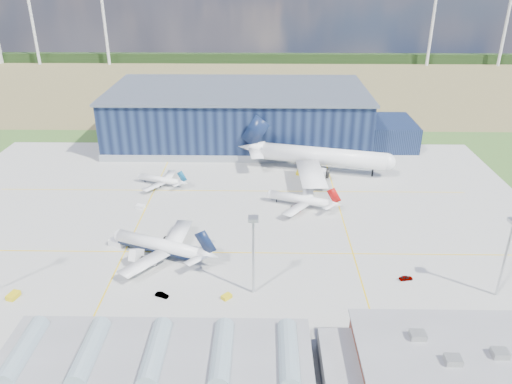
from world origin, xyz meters
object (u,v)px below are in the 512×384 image
(airliner_widebody, at_px, (323,148))
(gse_cart_b, at_px, (140,207))
(gse_tug_b, at_px, (227,297))
(car_a, at_px, (406,278))
(hangar, at_px, (244,118))
(car_b, at_px, (162,295))
(airstair, at_px, (137,258))
(gse_tug_c, at_px, (299,173))
(airliner_navy, at_px, (159,239))
(airliner_regional, at_px, (160,177))
(ops_building, at_px, (465,362))
(gse_van_a, at_px, (116,243))
(airliner_red, at_px, (300,195))
(gse_tug_a, at_px, (13,296))
(light_mast_east, at_px, (508,245))
(gse_van_c, at_px, (430,331))
(light_mast_center, at_px, (253,243))

(airliner_widebody, bearing_deg, gse_cart_b, -138.93)
(gse_tug_b, relative_size, car_a, 0.69)
(hangar, xyz_separation_m, car_b, (-17.10, -127.15, -11.00))
(airliner_widebody, bearing_deg, car_a, -65.05)
(airstair, bearing_deg, gse_tug_c, 67.22)
(airliner_navy, bearing_deg, airliner_regional, -57.49)
(ops_building, distance_m, gse_van_a, 103.30)
(ops_building, height_order, airliner_regional, ops_building)
(gse_tug_c, bearing_deg, airliner_red, -77.93)
(hangar, xyz_separation_m, airliner_widebody, (34.39, -39.80, -0.77))
(gse_tug_a, bearing_deg, light_mast_east, 14.80)
(airstair, height_order, car_b, airstair)
(ops_building, height_order, gse_tug_a, ops_building)
(airliner_widebody, distance_m, gse_van_c, 102.62)
(ops_building, height_order, gse_van_c, ops_building)
(airliner_red, xyz_separation_m, airliner_widebody, (11.55, 33.00, 6.23))
(ops_building, bearing_deg, gse_van_c, 99.91)
(ops_building, distance_m, light_mast_center, 55.13)
(airliner_red, distance_m, gse_tug_b, 59.39)
(airliner_widebody, bearing_deg, airliner_regional, -153.29)
(airliner_navy, relative_size, gse_van_c, 7.51)
(light_mast_center, relative_size, airliner_red, 0.81)
(airliner_widebody, distance_m, gse_tug_b, 94.74)
(ops_building, distance_m, gse_tug_c, 115.54)
(gse_tug_b, bearing_deg, airliner_navy, 179.98)
(light_mast_center, xyz_separation_m, gse_tug_c, (17.36, 82.10, -14.71))
(hangar, height_order, airliner_regional, hangar)
(gse_tug_a, distance_m, gse_van_a, 33.48)
(ops_building, bearing_deg, airliner_widebody, 98.80)
(gse_van_c, bearing_deg, car_b, 89.27)
(airliner_red, bearing_deg, light_mast_center, 94.27)
(light_mast_center, bearing_deg, ops_building, -33.69)
(gse_tug_b, xyz_separation_m, car_a, (49.64, 9.30, 0.08))
(gse_tug_c, bearing_deg, light_mast_center, -86.60)
(gse_tug_b, distance_m, car_a, 50.50)
(light_mast_center, height_order, airliner_widebody, light_mast_center)
(light_mast_center, relative_size, gse_van_c, 4.75)
(gse_tug_a, distance_m, car_b, 39.31)
(light_mast_east, relative_size, airliner_red, 0.81)
(airliner_widebody, distance_m, gse_cart_b, 78.30)
(gse_tug_b, relative_size, gse_cart_b, 0.84)
(gse_van_c, bearing_deg, light_mast_center, 80.21)
(hangar, bearing_deg, gse_van_a, -109.63)
(airstair, bearing_deg, hangar, 90.65)
(ops_building, distance_m, airliner_regional, 130.30)
(ops_building, bearing_deg, gse_tug_c, 103.85)
(light_mast_east, distance_m, airliner_widebody, 93.14)
(car_a, bearing_deg, car_b, 86.62)
(airliner_widebody, relative_size, airliner_regional, 2.91)
(light_mast_center, relative_size, airliner_regional, 1.01)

